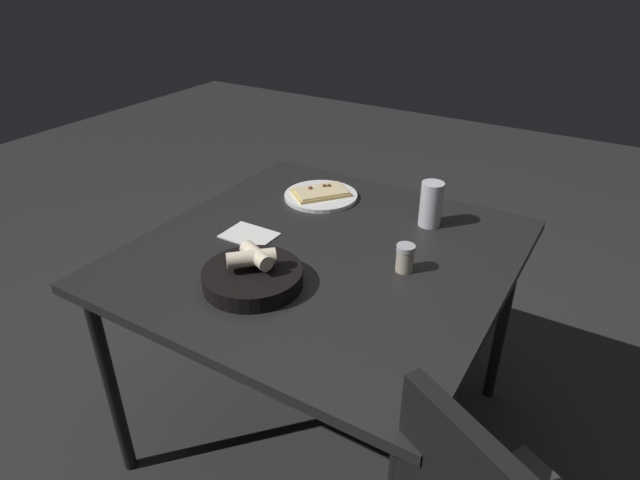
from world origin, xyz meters
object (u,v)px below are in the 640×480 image
pizza_plate (321,195)px  pepper_shaker (405,259)px  dining_table (323,266)px  bread_basket (253,275)px  beer_glass (431,207)px

pizza_plate → pepper_shaker: pepper_shaker is taller
dining_table → bread_basket: bearing=-103.6°
pizza_plate → beer_glass: beer_glass is taller
pizza_plate → pepper_shaker: size_ratio=3.27×
pizza_plate → beer_glass: size_ratio=1.78×
beer_glass → dining_table: bearing=-123.7°
dining_table → pizza_plate: 0.37m
pizza_plate → bread_basket: bread_basket is taller
pizza_plate → beer_glass: 0.41m
dining_table → bread_basket: size_ratio=4.04×
pepper_shaker → bread_basket: bearing=-138.8°
pizza_plate → pepper_shaker: 0.54m
bread_basket → beer_glass: (0.27, 0.57, 0.03)m
dining_table → beer_glass: size_ratio=7.37×
bread_basket → dining_table: bearing=76.4°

